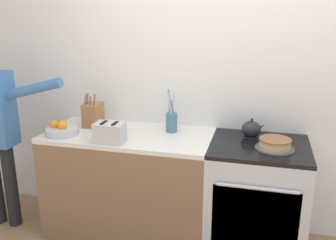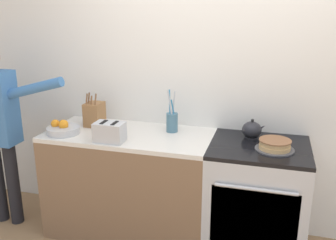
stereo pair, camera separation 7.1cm
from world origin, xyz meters
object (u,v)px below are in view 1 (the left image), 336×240
(layer_cake, at_px, (275,144))
(stove_range, at_px, (256,198))
(knife_block, at_px, (93,115))
(utensil_crock, at_px, (171,121))
(fruit_bowl, at_px, (62,130))
(tea_kettle, at_px, (251,129))
(toaster, at_px, (110,133))

(layer_cake, bearing_deg, stove_range, 149.34)
(knife_block, bearing_deg, utensil_crock, 1.65)
(utensil_crock, distance_m, fruit_bowl, 0.89)
(tea_kettle, height_order, fruit_bowl, tea_kettle)
(layer_cake, xyz_separation_m, utensil_crock, (-0.82, 0.20, 0.05))
(stove_range, bearing_deg, knife_block, 175.20)
(stove_range, bearing_deg, layer_cake, -30.66)
(stove_range, height_order, knife_block, knife_block)
(stove_range, height_order, fruit_bowl, fruit_bowl)
(knife_block, xyz_separation_m, utensil_crock, (0.69, 0.02, -0.01))
(toaster, bearing_deg, knife_block, 130.92)
(layer_cake, xyz_separation_m, fruit_bowl, (-1.67, -0.09, -0.00))
(tea_kettle, xyz_separation_m, fruit_bowl, (-1.49, -0.32, -0.03))
(knife_block, bearing_deg, toaster, -49.08)
(stove_range, xyz_separation_m, utensil_crock, (-0.72, 0.14, 0.54))
(fruit_bowl, distance_m, toaster, 0.46)
(layer_cake, relative_size, utensil_crock, 0.80)
(utensil_crock, bearing_deg, layer_cake, -13.69)
(layer_cake, height_order, knife_block, knife_block)
(utensil_crock, height_order, fruit_bowl, utensil_crock)
(layer_cake, xyz_separation_m, toaster, (-1.22, -0.16, 0.04))
(fruit_bowl, bearing_deg, utensil_crock, 18.80)
(layer_cake, bearing_deg, tea_kettle, 127.43)
(layer_cake, relative_size, fruit_bowl, 1.06)
(layer_cake, height_order, fruit_bowl, fruit_bowl)
(tea_kettle, bearing_deg, toaster, -159.36)
(tea_kettle, bearing_deg, layer_cake, -52.57)
(tea_kettle, distance_m, toaster, 1.11)
(toaster, bearing_deg, utensil_crock, 42.29)
(knife_block, relative_size, toaster, 1.21)
(layer_cake, bearing_deg, toaster, -172.53)
(tea_kettle, xyz_separation_m, knife_block, (-1.34, -0.05, 0.04))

